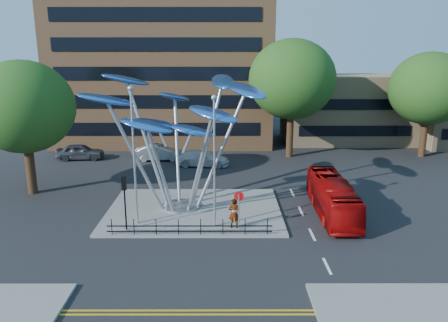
{
  "coord_description": "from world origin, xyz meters",
  "views": [
    {
      "loc": [
        1.05,
        -22.78,
        11.09
      ],
      "look_at": [
        1.09,
        4.0,
        4.16
      ],
      "focal_mm": 35.0,
      "sensor_mm": 36.0,
      "label": 1
    }
  ],
  "objects_px": {
    "leaf_sculpture": "(177,112)",
    "street_lamp_left": "(133,144)",
    "parked_car_mid": "(159,153)",
    "tree_far": "(429,89)",
    "parked_car_left": "(80,152)",
    "parked_car_right": "(202,158)",
    "traffic_light_island": "(124,192)",
    "pedestrian": "(234,213)",
    "red_bus": "(332,197)",
    "no_entry_sign_island": "(239,204)",
    "tree_right": "(292,79)",
    "tree_left": "(23,107)",
    "street_lamp_right": "(214,150)"
  },
  "relations": [
    {
      "from": "tree_far",
      "to": "parked_car_right",
      "type": "xyz_separation_m",
      "value": [
        -23.0,
        -3.77,
        -6.36
      ]
    },
    {
      "from": "street_lamp_right",
      "to": "parked_car_left",
      "type": "bearing_deg",
      "value": 128.52
    },
    {
      "from": "street_lamp_left",
      "to": "parked_car_mid",
      "type": "height_order",
      "value": "street_lamp_left"
    },
    {
      "from": "tree_left",
      "to": "no_entry_sign_island",
      "type": "height_order",
      "value": "tree_left"
    },
    {
      "from": "leaf_sculpture",
      "to": "red_bus",
      "type": "bearing_deg",
      "value": -6.55
    },
    {
      "from": "tree_right",
      "to": "traffic_light_island",
      "type": "height_order",
      "value": "tree_right"
    },
    {
      "from": "street_lamp_right",
      "to": "traffic_light_island",
      "type": "xyz_separation_m",
      "value": [
        -5.5,
        -0.5,
        -2.48
      ]
    },
    {
      "from": "pedestrian",
      "to": "street_lamp_left",
      "type": "bearing_deg",
      "value": -3.58
    },
    {
      "from": "no_entry_sign_island",
      "to": "pedestrian",
      "type": "xyz_separation_m",
      "value": [
        -0.29,
        0.21,
        -0.7
      ]
    },
    {
      "from": "street_lamp_left",
      "to": "traffic_light_island",
      "type": "xyz_separation_m",
      "value": [
        -0.5,
        -1.0,
        -2.74
      ]
    },
    {
      "from": "street_lamp_left",
      "to": "parked_car_mid",
      "type": "relative_size",
      "value": 1.8
    },
    {
      "from": "no_entry_sign_island",
      "to": "pedestrian",
      "type": "distance_m",
      "value": 0.79
    },
    {
      "from": "tree_right",
      "to": "street_lamp_left",
      "type": "height_order",
      "value": "tree_right"
    },
    {
      "from": "parked_car_mid",
      "to": "leaf_sculpture",
      "type": "bearing_deg",
      "value": -169.58
    },
    {
      "from": "parked_car_left",
      "to": "parked_car_right",
      "type": "xyz_separation_m",
      "value": [
        12.64,
        -2.54,
        -0.06
      ]
    },
    {
      "from": "leaf_sculpture",
      "to": "no_entry_sign_island",
      "type": "xyz_separation_m",
      "value": [
        4.07,
        -4.16,
        -5.06
      ]
    },
    {
      "from": "tree_far",
      "to": "street_lamp_right",
      "type": "xyz_separation_m",
      "value": [
        -21.5,
        -19.0,
        -2.01
      ]
    },
    {
      "from": "tree_right",
      "to": "parked_car_left",
      "type": "height_order",
      "value": "tree_right"
    },
    {
      "from": "traffic_light_island",
      "to": "red_bus",
      "type": "bearing_deg",
      "value": 12.4
    },
    {
      "from": "parked_car_mid",
      "to": "no_entry_sign_island",
      "type": "bearing_deg",
      "value": -160.88
    },
    {
      "from": "no_entry_sign_island",
      "to": "tree_right",
      "type": "bearing_deg",
      "value": 72.88
    },
    {
      "from": "tree_far",
      "to": "no_entry_sign_island",
      "type": "relative_size",
      "value": 4.41
    },
    {
      "from": "no_entry_sign_island",
      "to": "red_bus",
      "type": "bearing_deg",
      "value": 24.42
    },
    {
      "from": "red_bus",
      "to": "parked_car_left",
      "type": "relative_size",
      "value": 1.86
    },
    {
      "from": "parked_car_right",
      "to": "leaf_sculpture",
      "type": "bearing_deg",
      "value": 179.7
    },
    {
      "from": "parked_car_mid",
      "to": "tree_far",
      "type": "bearing_deg",
      "value": -90.33
    },
    {
      "from": "tree_far",
      "to": "red_bus",
      "type": "height_order",
      "value": "tree_far"
    },
    {
      "from": "parked_car_mid",
      "to": "parked_car_right",
      "type": "relative_size",
      "value": 0.95
    },
    {
      "from": "tree_left",
      "to": "red_bus",
      "type": "xyz_separation_m",
      "value": [
        22.5,
        -4.53,
        -5.56
      ]
    },
    {
      "from": "parked_car_mid",
      "to": "traffic_light_island",
      "type": "bearing_deg",
      "value": 177.98
    },
    {
      "from": "tree_left",
      "to": "leaf_sculpture",
      "type": "height_order",
      "value": "tree_left"
    },
    {
      "from": "leaf_sculpture",
      "to": "parked_car_right",
      "type": "bearing_deg",
      "value": 84.74
    },
    {
      "from": "no_entry_sign_island",
      "to": "red_bus",
      "type": "height_order",
      "value": "no_entry_sign_island"
    },
    {
      "from": "street_lamp_right",
      "to": "no_entry_sign_island",
      "type": "bearing_deg",
      "value": -17.87
    },
    {
      "from": "tree_left",
      "to": "street_lamp_right",
      "type": "relative_size",
      "value": 1.24
    },
    {
      "from": "red_bus",
      "to": "pedestrian",
      "type": "height_order",
      "value": "red_bus"
    },
    {
      "from": "street_lamp_left",
      "to": "red_bus",
      "type": "relative_size",
      "value": 0.99
    },
    {
      "from": "tree_far",
      "to": "leaf_sculpture",
      "type": "relative_size",
      "value": 0.85
    },
    {
      "from": "red_bus",
      "to": "street_lamp_left",
      "type": "bearing_deg",
      "value": -170.04
    },
    {
      "from": "leaf_sculpture",
      "to": "street_lamp_left",
      "type": "xyz_separation_m",
      "value": [
        -2.43,
        -3.18,
        -1.52
      ]
    },
    {
      "from": "pedestrian",
      "to": "parked_car_right",
      "type": "bearing_deg",
      "value": -76.54
    },
    {
      "from": "street_lamp_left",
      "to": "parked_car_right",
      "type": "bearing_deg",
      "value": 76.65
    },
    {
      "from": "tree_far",
      "to": "pedestrian",
      "type": "height_order",
      "value": "tree_far"
    },
    {
      "from": "tree_right",
      "to": "leaf_sculpture",
      "type": "bearing_deg",
      "value": -123.31
    },
    {
      "from": "traffic_light_island",
      "to": "no_entry_sign_island",
      "type": "bearing_deg",
      "value": 0.13
    },
    {
      "from": "red_bus",
      "to": "parked_car_left",
      "type": "distance_m",
      "value": 26.92
    },
    {
      "from": "street_lamp_right",
      "to": "parked_car_left",
      "type": "height_order",
      "value": "street_lamp_right"
    },
    {
      "from": "leaf_sculpture",
      "to": "parked_car_right",
      "type": "height_order",
      "value": "leaf_sculpture"
    },
    {
      "from": "tree_left",
      "to": "pedestrian",
      "type": "relative_size",
      "value": 5.37
    },
    {
      "from": "tree_right",
      "to": "street_lamp_left",
      "type": "relative_size",
      "value": 1.38
    }
  ]
}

